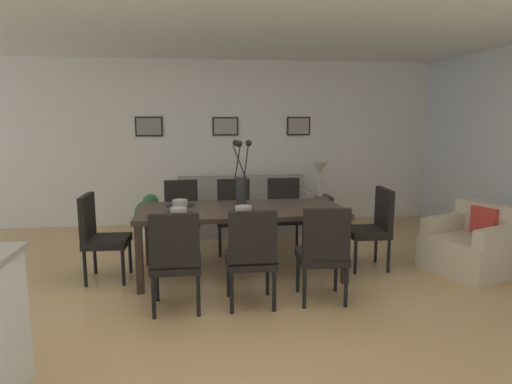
% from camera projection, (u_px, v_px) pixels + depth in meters
% --- Properties ---
extents(ground_plane, '(9.00, 9.00, 0.00)m').
position_uv_depth(ground_plane, '(229.00, 300.00, 4.21)').
color(ground_plane, tan).
extents(back_wall_panel, '(9.00, 0.10, 2.60)m').
position_uv_depth(back_wall_panel, '(214.00, 143.00, 7.17)').
color(back_wall_panel, white).
rests_on(back_wall_panel, ground).
extents(ceiling_panel, '(9.00, 7.20, 0.08)m').
position_uv_depth(ceiling_panel, '(223.00, 17.00, 4.16)').
color(ceiling_panel, white).
extents(dining_table, '(2.20, 0.97, 0.74)m').
position_uv_depth(dining_table, '(241.00, 214.00, 4.82)').
color(dining_table, '#33261E').
rests_on(dining_table, ground).
extents(dining_chair_near_left, '(0.44, 0.44, 0.92)m').
position_uv_depth(dining_chair_near_left, '(176.00, 257.00, 3.88)').
color(dining_chair_near_left, black).
rests_on(dining_chair_near_left, ground).
extents(dining_chair_near_right, '(0.46, 0.46, 0.92)m').
position_uv_depth(dining_chair_near_right, '(182.00, 213.00, 5.62)').
color(dining_chair_near_right, black).
rests_on(dining_chair_near_right, ground).
extents(dining_chair_far_left, '(0.44, 0.44, 0.92)m').
position_uv_depth(dining_chair_far_left, '(251.00, 253.00, 3.97)').
color(dining_chair_far_left, black).
rests_on(dining_chair_far_left, ground).
extents(dining_chair_far_right, '(0.45, 0.45, 0.92)m').
position_uv_depth(dining_chair_far_right, '(234.00, 212.00, 5.71)').
color(dining_chair_far_right, black).
rests_on(dining_chair_far_right, ground).
extents(dining_chair_mid_left, '(0.47, 0.47, 0.92)m').
position_uv_depth(dining_chair_mid_left, '(324.00, 250.00, 4.07)').
color(dining_chair_mid_left, black).
rests_on(dining_chair_mid_left, ground).
extents(dining_chair_mid_right, '(0.44, 0.44, 0.92)m').
position_uv_depth(dining_chair_mid_right, '(285.00, 210.00, 5.81)').
color(dining_chair_mid_right, black).
rests_on(dining_chair_mid_right, ground).
extents(dining_chair_head_west, '(0.46, 0.46, 0.92)m').
position_uv_depth(dining_chair_head_west, '(99.00, 233.00, 4.66)').
color(dining_chair_head_west, black).
rests_on(dining_chair_head_west, ground).
extents(dining_chair_head_east, '(0.45, 0.45, 0.92)m').
position_uv_depth(dining_chair_head_east, '(374.00, 224.00, 5.05)').
color(dining_chair_head_east, black).
rests_on(dining_chair_head_east, ground).
extents(centerpiece_vase, '(0.21, 0.23, 0.73)m').
position_uv_depth(centerpiece_vase, '(241.00, 182.00, 4.76)').
color(centerpiece_vase, '#232326').
rests_on(centerpiece_vase, dining_table).
extents(placemat_near_left, '(0.32, 0.32, 0.01)m').
position_uv_depth(placemat_near_left, '(179.00, 214.00, 4.51)').
color(placemat_near_left, black).
rests_on(placemat_near_left, dining_table).
extents(bowl_near_left, '(0.17, 0.17, 0.07)m').
position_uv_depth(bowl_near_left, '(179.00, 210.00, 4.50)').
color(bowl_near_left, '#B2ADA3').
rests_on(bowl_near_left, dining_table).
extents(placemat_near_right, '(0.32, 0.32, 0.01)m').
position_uv_depth(placemat_near_right, '(180.00, 206.00, 4.93)').
color(placemat_near_right, black).
rests_on(placemat_near_right, dining_table).
extents(bowl_near_right, '(0.17, 0.17, 0.07)m').
position_uv_depth(bowl_near_right, '(180.00, 202.00, 4.93)').
color(bowl_near_right, '#B2ADA3').
rests_on(bowl_near_right, dining_table).
extents(placemat_far_left, '(0.32, 0.32, 0.01)m').
position_uv_depth(placemat_far_left, '(243.00, 212.00, 4.59)').
color(placemat_far_left, black).
rests_on(placemat_far_left, dining_table).
extents(bowl_far_left, '(0.17, 0.17, 0.07)m').
position_uv_depth(bowl_far_left, '(243.00, 209.00, 4.59)').
color(bowl_far_left, '#B2ADA3').
rests_on(bowl_far_left, dining_table).
extents(sofa, '(1.97, 0.84, 0.80)m').
position_uv_depth(sofa, '(243.00, 212.00, 6.78)').
color(sofa, gray).
rests_on(sofa, ground).
extents(side_table, '(0.36, 0.36, 0.52)m').
position_uv_depth(side_table, '(319.00, 213.00, 6.85)').
color(side_table, '#33261E').
rests_on(side_table, ground).
extents(table_lamp, '(0.22, 0.22, 0.51)m').
position_uv_depth(table_lamp, '(319.00, 172.00, 6.74)').
color(table_lamp, beige).
rests_on(table_lamp, side_table).
extents(armchair, '(1.04, 1.04, 0.75)m').
position_uv_depth(armchair, '(472.00, 246.00, 4.98)').
color(armchair, beige).
rests_on(armchair, ground).
extents(framed_picture_left, '(0.42, 0.03, 0.31)m').
position_uv_depth(framed_picture_left, '(149.00, 127.00, 6.92)').
color(framed_picture_left, black).
extents(framed_picture_center, '(0.41, 0.03, 0.29)m').
position_uv_depth(framed_picture_center, '(225.00, 126.00, 7.08)').
color(framed_picture_center, black).
extents(framed_picture_right, '(0.38, 0.03, 0.30)m').
position_uv_depth(framed_picture_right, '(299.00, 126.00, 7.23)').
color(framed_picture_right, black).
extents(potted_plant, '(0.36, 0.36, 0.67)m').
position_uv_depth(potted_plant, '(148.00, 215.00, 6.15)').
color(potted_plant, silver).
rests_on(potted_plant, ground).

